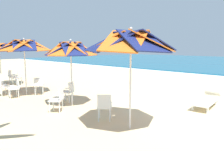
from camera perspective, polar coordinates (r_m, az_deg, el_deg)
name	(u,v)px	position (r m, az deg, el deg)	size (l,w,h in m)	color
ground_plane	(196,113)	(8.19, 21.43, -9.37)	(80.00, 80.00, 0.00)	beige
beach_umbrella_0	(131,42)	(5.93, 5.03, 8.82)	(2.55, 2.55, 2.85)	silver
plastic_chair_0	(104,105)	(6.79, -2.04, -7.95)	(0.63, 0.63, 0.87)	white
beach_umbrella_1	(71,49)	(8.48, -10.90, 6.85)	(2.07, 2.07, 2.62)	silver
plastic_chair_1	(69,91)	(9.21, -11.49, -3.96)	(0.61, 0.60, 0.87)	white
plastic_chair_2	(58,98)	(7.90, -14.21, -5.95)	(0.63, 0.63, 0.87)	white
beach_umbrella_2	(24,46)	(11.13, -22.36, 7.29)	(2.55, 2.55, 2.74)	silver
plastic_chair_3	(2,86)	(11.41, -27.24, -2.44)	(0.48, 0.51, 0.87)	white
plastic_chair_4	(15,87)	(10.75, -24.45, -2.85)	(0.51, 0.54, 0.87)	white
plastic_chair_5	(39,85)	(10.98, -18.86, -2.36)	(0.63, 0.62, 0.87)	white
plastic_chair_6	(18,77)	(14.28, -23.73, -0.38)	(0.63, 0.62, 0.87)	white
plastic_chair_8	(12,76)	(15.04, -25.06, -0.09)	(0.46, 0.49, 0.87)	white
sun_lounger_1	(207,99)	(9.20, 23.84, -5.85)	(0.84, 2.20, 0.62)	white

